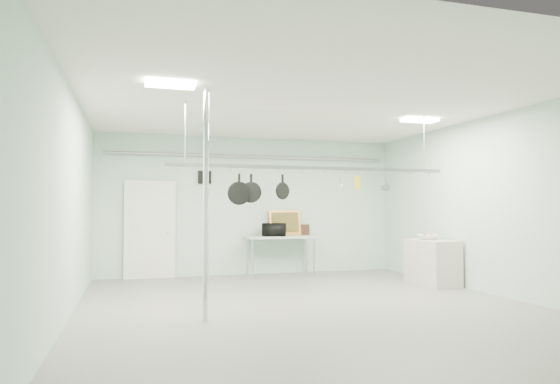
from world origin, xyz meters
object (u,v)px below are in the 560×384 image
object	(u,v)px
pot_rack	(313,166)
skillet_right	(283,186)
prep_table	(280,239)
fruit_bowl	(428,237)
microwave	(274,230)
skillet_mid	(251,188)
side_cabinet	(432,262)
coffee_canister	(281,232)
skillet_left	(239,189)
chrome_pole	(206,203)

from	to	relation	value
pot_rack	skillet_right	world-z (taller)	pot_rack
prep_table	fruit_bowl	world-z (taller)	fruit_bowl
microwave	skillet_mid	bearing A→B (deg)	88.71
microwave	skillet_right	bearing A→B (deg)	97.11
prep_table	pot_rack	bearing A→B (deg)	-96.91
prep_table	side_cabinet	size ratio (longest dim) A/B	1.33
pot_rack	coffee_canister	distance (m)	3.58
skillet_right	skillet_mid	bearing A→B (deg)	156.50
skillet_left	skillet_right	world-z (taller)	same
side_cabinet	skillet_right	bearing A→B (deg)	-162.47
side_cabinet	coffee_canister	distance (m)	3.42
microwave	skillet_right	size ratio (longest dim) A/B	1.38
skillet_mid	side_cabinet	bearing A→B (deg)	41.25
side_cabinet	skillet_right	xyz separation A→B (m)	(-3.48, -1.10, 1.44)
side_cabinet	fruit_bowl	xyz separation A→B (m)	(-0.01, 0.11, 0.50)
pot_rack	microwave	xyz separation A→B (m)	(0.24, 3.24, -1.18)
prep_table	microwave	distance (m)	0.28
pot_rack	skillet_right	xyz separation A→B (m)	(-0.53, 0.00, -0.34)
prep_table	skillet_right	bearing A→B (deg)	-105.77
microwave	skillet_left	size ratio (longest dim) A/B	1.06
coffee_canister	skillet_left	distance (m)	3.82
prep_table	pot_rack	world-z (taller)	pot_rack
pot_rack	microwave	size ratio (longest dim) A/B	9.06
side_cabinet	microwave	world-z (taller)	microwave
skillet_left	skillet_right	distance (m)	0.72
chrome_pole	coffee_canister	bearing A→B (deg)	61.32
skillet_right	microwave	bearing A→B (deg)	53.14
skillet_right	fruit_bowl	bearing A→B (deg)	-4.23
prep_table	skillet_left	world-z (taller)	skillet_left
side_cabinet	pot_rack	bearing A→B (deg)	-159.55
side_cabinet	microwave	size ratio (longest dim) A/B	2.27
fruit_bowl	skillet_right	distance (m)	3.79
chrome_pole	side_cabinet	xyz separation A→B (m)	(4.85, 2.00, -1.15)
skillet_mid	skillet_left	bearing A→B (deg)	-154.10
fruit_bowl	skillet_mid	xyz separation A→B (m)	(-3.99, -1.21, 0.91)
chrome_pole	coffee_canister	world-z (taller)	chrome_pole
side_cabinet	prep_table	bearing A→B (deg)	139.21
chrome_pole	skillet_left	size ratio (longest dim) A/B	6.42
prep_table	fruit_bowl	xyz separation A→B (m)	(2.54, -2.09, 0.12)
chrome_pole	skillet_right	size ratio (longest dim) A/B	8.31
chrome_pole	pot_rack	size ratio (longest dim) A/B	0.67
chrome_pole	side_cabinet	world-z (taller)	chrome_pole
prep_table	skillet_left	size ratio (longest dim) A/B	3.21
microwave	skillet_right	distance (m)	3.44
microwave	skillet_mid	world-z (taller)	skillet_mid
side_cabinet	pot_rack	xyz separation A→B (m)	(-2.95, -1.10, 1.78)
chrome_pole	skillet_right	bearing A→B (deg)	33.33
coffee_canister	skillet_right	size ratio (longest dim) A/B	0.50
prep_table	skillet_mid	bearing A→B (deg)	-113.80
chrome_pole	skillet_left	world-z (taller)	chrome_pole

